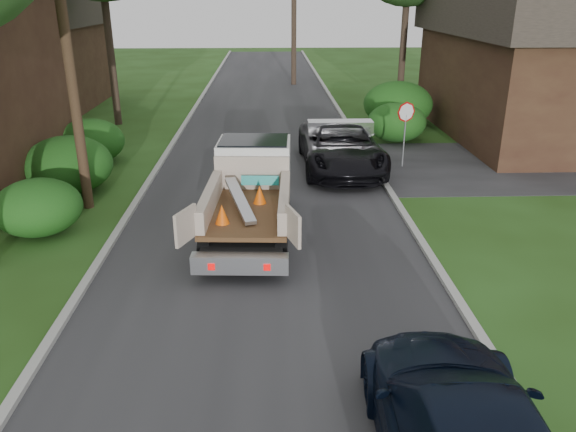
# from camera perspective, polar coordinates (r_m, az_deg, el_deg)

# --- Properties ---
(ground) EXTENTS (120.00, 120.00, 0.00)m
(ground) POSITION_cam_1_polar(r_m,az_deg,el_deg) (13.04, -2.21, -6.57)
(ground) COLOR #223F12
(ground) RESTS_ON ground
(road) EXTENTS (8.00, 90.00, 0.02)m
(road) POSITION_cam_1_polar(r_m,az_deg,el_deg) (22.36, -2.22, 5.64)
(road) COLOR #28282B
(road) RESTS_ON ground
(side_street) EXTENTS (16.00, 7.00, 0.02)m
(side_street) POSITION_cam_1_polar(r_m,az_deg,el_deg) (24.49, 27.22, 4.66)
(side_street) COLOR #28282B
(side_street) RESTS_ON ground
(curb_left) EXTENTS (0.20, 90.00, 0.12)m
(curb_left) POSITION_cam_1_polar(r_m,az_deg,el_deg) (22.73, -12.66, 5.54)
(curb_left) COLOR #9E9E99
(curb_left) RESTS_ON ground
(curb_right) EXTENTS (0.20, 90.00, 0.12)m
(curb_right) POSITION_cam_1_polar(r_m,az_deg,el_deg) (22.70, 8.24, 5.83)
(curb_right) COLOR #9E9E99
(curb_right) RESTS_ON ground
(stop_sign) EXTENTS (0.71, 0.32, 2.48)m
(stop_sign) POSITION_cam_1_polar(r_m,az_deg,el_deg) (21.57, 11.85, 9.46)
(stop_sign) COLOR slate
(stop_sign) RESTS_ON ground
(utility_pole) EXTENTS (2.42, 1.25, 10.00)m
(utility_pole) POSITION_cam_1_polar(r_m,az_deg,el_deg) (17.42, -21.69, 16.95)
(utility_pole) COLOR #382619
(utility_pole) RESTS_ON ground
(house_left_far) EXTENTS (7.56, 7.56, 6.00)m
(house_left_far) POSITION_cam_1_polar(r_m,az_deg,el_deg) (36.28, -24.94, 14.81)
(house_left_far) COLOR #382016
(house_left_far) RESTS_ON ground
(house_right) EXTENTS (9.72, 12.96, 6.20)m
(house_right) POSITION_cam_1_polar(r_m,az_deg,el_deg) (28.74, 25.42, 13.65)
(house_right) COLOR #382016
(house_right) RESTS_ON ground
(hedge_left_a) EXTENTS (2.34, 2.34, 1.53)m
(hedge_left_a) POSITION_cam_1_polar(r_m,az_deg,el_deg) (16.69, -24.06, 0.83)
(hedge_left_a) COLOR #114A15
(hedge_left_a) RESTS_ON ground
(hedge_left_b) EXTENTS (2.86, 2.86, 1.87)m
(hedge_left_b) POSITION_cam_1_polar(r_m,az_deg,el_deg) (19.86, -21.43, 4.87)
(hedge_left_b) COLOR #114A15
(hedge_left_b) RESTS_ON ground
(hedge_left_c) EXTENTS (2.60, 2.60, 1.70)m
(hedge_left_c) POSITION_cam_1_polar(r_m,az_deg,el_deg) (23.18, -19.44, 7.17)
(hedge_left_c) COLOR #114A15
(hedge_left_c) RESTS_ON ground
(hedge_right_a) EXTENTS (2.60, 2.60, 1.70)m
(hedge_right_a) POSITION_cam_1_polar(r_m,az_deg,el_deg) (25.71, 10.97, 9.33)
(hedge_right_a) COLOR #114A15
(hedge_right_a) RESTS_ON ground
(hedge_right_b) EXTENTS (3.38, 3.38, 2.21)m
(hedge_right_b) POSITION_cam_1_polar(r_m,az_deg,el_deg) (28.68, 11.10, 11.10)
(hedge_right_b) COLOR #114A15
(hedge_right_b) RESTS_ON ground
(flatbed_truck) EXTENTS (2.74, 5.96, 2.21)m
(flatbed_truck) POSITION_cam_1_polar(r_m,az_deg,el_deg) (15.77, -3.70, 3.28)
(flatbed_truck) COLOR black
(flatbed_truck) RESTS_ON ground
(black_pickup) EXTENTS (2.90, 6.19, 1.71)m
(black_pickup) POSITION_cam_1_polar(r_m,az_deg,el_deg) (21.13, 5.40, 7.01)
(black_pickup) COLOR black
(black_pickup) RESTS_ON ground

